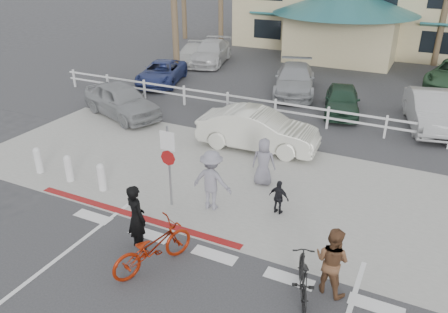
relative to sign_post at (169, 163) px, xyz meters
The scene contains 25 objects.
ground 3.50m from the sign_post, 43.73° to the right, with size 140.00×140.00×0.00m, color #333335.
sidewalk_plaza 3.56m from the sign_post, 45.00° to the left, with size 22.00×7.00×0.01m, color gray.
cross_street 6.86m from the sign_post, 69.94° to the left, with size 40.00×5.00×0.01m, color #333335.
parking_lot 16.03m from the sign_post, 81.72° to the left, with size 50.00×16.00×0.01m, color #333335.
curb_red 1.89m from the sign_post, 124.99° to the right, with size 7.00×0.25×0.02m, color maroon.
rail_fence 8.81m from the sign_post, 71.36° to the left, with size 29.40×0.16×1.00m, color silver, non-canonical shape.
sign_post is the anchor object (origin of this frame).
bollard_0 2.69m from the sign_post, behind, with size 0.26×0.26×0.95m, color silver, non-canonical shape.
bollard_1 4.03m from the sign_post, behind, with size 0.26×0.26×0.95m, color silver, non-canonical shape.
bollard_2 5.39m from the sign_post, behind, with size 0.26×0.26×0.95m, color silver, non-canonical shape.
bike_red 2.99m from the sign_post, 66.34° to the right, with size 0.77×2.21×1.16m, color maroon.
rider_red 2.27m from the sign_post, 80.16° to the right, with size 0.68×0.44×1.85m, color black.
bike_black 5.20m from the sign_post, 22.77° to the right, with size 0.49×1.74×1.04m, color black.
rider_black 5.48m from the sign_post, 16.51° to the right, with size 0.82×0.64×1.68m, color brown.
pedestrian_a 1.35m from the sign_post, 18.89° to the left, with size 1.21×0.70×1.88m, color gray.
pedestrian_child 3.37m from the sign_post, 17.98° to the left, with size 0.63×0.26×1.08m, color black.
pedestrian_b 3.27m from the sign_post, 51.20° to the left, with size 0.79×0.51×1.61m, color slate.
car_white_sedan 5.19m from the sign_post, 81.64° to the left, with size 1.63×4.69×1.54m, color silver.
car_red_compact 8.51m from the sign_post, 137.91° to the left, with size 1.82×4.52×1.54m, color gray.
lot_car_0 13.50m from the sign_post, 124.70° to the left, with size 2.09×4.53×1.26m, color navy.
lot_car_1 12.75m from the sign_post, 91.01° to the left, with size 2.07×5.09×1.48m, color #94969A.
lot_car_2 10.98m from the sign_post, 75.21° to the left, with size 1.55×3.86×1.31m, color #1E3B2A.
lot_car_3 12.36m from the sign_post, 57.59° to the left, with size 1.64×4.71×1.55m, color #9D9D9D.
lot_car_4 18.29m from the sign_post, 113.97° to the left, with size 2.08×5.12×1.49m, color #BDBDBD.
lot_car_6 18.19m from the sign_post, 117.92° to the left, with size 1.75×4.32×1.25m, color beige.
Camera 1 is at (4.18, -7.36, 7.11)m, focal length 35.00 mm.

